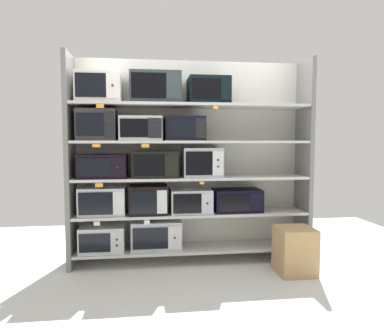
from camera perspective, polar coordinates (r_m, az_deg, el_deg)
name	(u,v)px	position (r m, az deg, el deg)	size (l,w,h in m)	color
ground	(206,299)	(3.39, 2.24, -20.40)	(6.66, 6.00, 0.02)	silver
back_panel	(190,160)	(4.31, -0.39, 1.35)	(2.86, 0.04, 2.37)	beige
upright_left	(70,162)	(4.13, -19.06, 0.99)	(0.05, 0.43, 2.37)	slate
upright_right	(304,160)	(4.45, 17.65, 1.24)	(0.05, 0.43, 2.37)	slate
shelf_0	(192,248)	(4.26, 0.00, -12.82)	(2.66, 0.43, 0.03)	beige
microwave_0	(103,238)	(4.21, -14.19, -10.89)	(0.50, 0.41, 0.29)	#B9BBBF
microwave_1	(156,234)	(4.17, -5.77, -10.62)	(0.57, 0.35, 0.33)	#B4B4C2
shelf_1	(192,213)	(4.15, 0.00, -7.32)	(2.66, 0.43, 0.03)	beige
microwave_2	(103,201)	(4.12, -14.21, -5.15)	(0.51, 0.37, 0.31)	#B2BDC0
microwave_3	(148,199)	(4.09, -7.08, -5.04)	(0.43, 0.40, 0.32)	black
microwave_4	(191,201)	(4.12, -0.22, -5.29)	(0.47, 0.41, 0.27)	#B4B4BD
microwave_5	(237,200)	(4.22, 7.26, -5.16)	(0.55, 0.37, 0.26)	black
price_tag_0	(97,224)	(3.95, -15.12, -8.67)	(0.07, 0.00, 0.04)	beige
price_tag_1	(147,222)	(3.92, -7.28, -8.71)	(0.06, 0.00, 0.05)	white
shelf_2	(192,178)	(4.09, 0.00, -1.61)	(2.66, 0.43, 0.03)	beige
microwave_6	(103,166)	(4.07, -14.16, 0.31)	(0.53, 0.40, 0.26)	black
microwave_7	(155,164)	(4.04, -5.99, 0.63)	(0.52, 0.41, 0.30)	black
microwave_8	(202,162)	(4.09, 1.55, 0.94)	(0.45, 0.44, 0.33)	#97A5AE
price_tag_2	(99,185)	(3.88, -14.79, -2.69)	(0.08, 0.00, 0.04)	orange
price_tag_3	(202,183)	(3.89, 1.62, -2.43)	(0.05, 0.00, 0.03)	orange
shelf_3	(192,142)	(4.07, 0.00, 4.23)	(2.66, 0.43, 0.03)	beige
microwave_9	(97,125)	(4.07, -15.05, 6.69)	(0.42, 0.39, 0.34)	#322B2D
microwave_10	(141,129)	(4.04, -8.25, 6.30)	(0.47, 0.43, 0.27)	#B5B6B5
microwave_11	(184,129)	(4.06, -1.25, 6.36)	(0.44, 0.43, 0.27)	black
price_tag_4	(96,146)	(3.85, -15.19, 3.52)	(0.09, 0.00, 0.03)	orange
price_tag_5	(145,146)	(3.82, -7.55, 3.60)	(0.08, 0.00, 0.04)	orange
shelf_4	(192,105)	(4.09, 0.00, 10.07)	(2.66, 0.43, 0.03)	beige
microwave_12	(99,88)	(4.11, -14.75, 12.40)	(0.48, 0.40, 0.33)	silver
microwave_13	(155,88)	(4.08, -5.96, 12.68)	(0.56, 0.41, 0.34)	#293335
microwave_14	(208,91)	(4.13, 2.64, 12.30)	(0.46, 0.41, 0.30)	black
price_tag_6	(100,106)	(3.87, -14.63, 9.67)	(0.08, 0.00, 0.04)	orange
price_tag_7	(216,107)	(3.91, 3.84, 9.75)	(0.06, 0.00, 0.04)	orange
shipping_carton	(295,250)	(4.01, 16.26, -12.66)	(0.38, 0.38, 0.49)	tan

